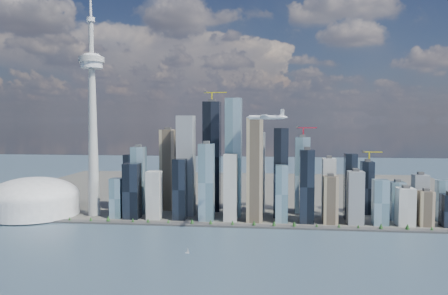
# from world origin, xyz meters

# --- Properties ---
(ground) EXTENTS (4000.00, 4000.00, 0.00)m
(ground) POSITION_xyz_m (0.00, 0.00, 0.00)
(ground) COLOR #354D5E
(ground) RESTS_ON ground
(seawall) EXTENTS (1100.00, 22.00, 4.00)m
(seawall) POSITION_xyz_m (0.00, 250.00, 2.00)
(seawall) COLOR #383838
(seawall) RESTS_ON ground
(land) EXTENTS (1400.00, 900.00, 3.00)m
(land) POSITION_xyz_m (0.00, 700.00, 1.50)
(land) COLOR #4C4C47
(land) RESTS_ON ground
(shoreline_trees) EXTENTS (960.53, 7.20, 8.80)m
(shoreline_trees) POSITION_xyz_m (0.00, 250.00, 8.78)
(shoreline_trees) COLOR #3F2D1E
(shoreline_trees) RESTS_ON seawall
(skyscraper_cluster) EXTENTS (736.00, 142.00, 286.52)m
(skyscraper_cluster) POSITION_xyz_m (59.61, 336.81, 89.52)
(skyscraper_cluster) COLOR black
(skyscraper_cluster) RESTS_ON land
(needle_tower) EXTENTS (56.00, 56.00, 550.50)m
(needle_tower) POSITION_xyz_m (-300.00, 310.00, 235.84)
(needle_tower) COLOR #A5A6A0
(needle_tower) RESTS_ON land
(dome_stadium) EXTENTS (200.00, 200.00, 86.00)m
(dome_stadium) POSITION_xyz_m (-440.00, 300.00, 39.44)
(dome_stadium) COLOR silver
(dome_stadium) RESTS_ON land
(airplane) EXTENTS (73.98, 65.25, 18.11)m
(airplane) POSITION_xyz_m (93.78, 150.02, 225.95)
(airplane) COLOR white
(airplane) RESTS_ON ground
(sailboat_west) EXTENTS (7.55, 3.56, 10.47)m
(sailboat_west) POSITION_xyz_m (-33.54, 61.54, 3.36)
(sailboat_west) COLOR white
(sailboat_west) RESTS_ON ground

